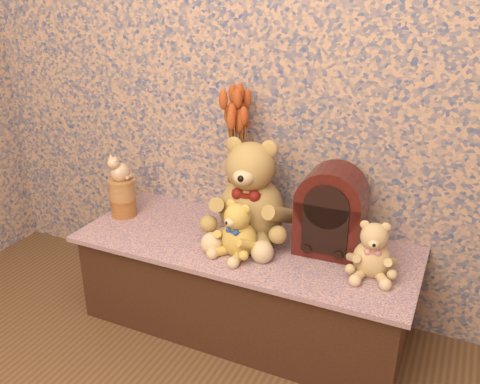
% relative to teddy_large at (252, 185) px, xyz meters
% --- Properties ---
extents(display_shelf, '(1.39, 0.56, 0.40)m').
position_rel_teddy_large_xyz_m(display_shelf, '(0.00, -0.07, -0.43)').
color(display_shelf, navy).
rests_on(display_shelf, ground).
extents(teddy_large, '(0.40, 0.46, 0.46)m').
position_rel_teddy_large_xyz_m(teddy_large, '(0.00, 0.00, 0.00)').
color(teddy_large, '#AE8443').
rests_on(teddy_large, display_shelf).
extents(teddy_medium, '(0.24, 0.27, 0.24)m').
position_rel_teddy_large_xyz_m(teddy_medium, '(0.02, -0.16, -0.11)').
color(teddy_medium, '#B27E32').
rests_on(teddy_medium, display_shelf).
extents(teddy_small, '(0.22, 0.24, 0.23)m').
position_rel_teddy_large_xyz_m(teddy_small, '(0.52, -0.09, -0.11)').
color(teddy_small, tan).
rests_on(teddy_small, display_shelf).
extents(cathedral_radio, '(0.26, 0.19, 0.35)m').
position_rel_teddy_large_xyz_m(cathedral_radio, '(0.33, 0.01, -0.05)').
color(cathedral_radio, '#3C110A').
rests_on(cathedral_radio, display_shelf).
extents(ceramic_vase, '(0.15, 0.15, 0.19)m').
position_rel_teddy_large_xyz_m(ceramic_vase, '(-0.10, 0.08, -0.13)').
color(ceramic_vase, tan).
rests_on(ceramic_vase, display_shelf).
extents(dried_stalks, '(0.24, 0.24, 0.38)m').
position_rel_teddy_large_xyz_m(dried_stalks, '(-0.10, 0.08, 0.15)').
color(dried_stalks, '#B2461C').
rests_on(dried_stalks, ceramic_vase).
extents(biscuit_tin_lower, '(0.14, 0.14, 0.08)m').
position_rel_teddy_large_xyz_m(biscuit_tin_lower, '(-0.61, -0.06, -0.19)').
color(biscuit_tin_lower, '#B28F34').
rests_on(biscuit_tin_lower, display_shelf).
extents(biscuit_tin_upper, '(0.12, 0.12, 0.09)m').
position_rel_teddy_large_xyz_m(biscuit_tin_upper, '(-0.61, -0.06, -0.10)').
color(biscuit_tin_upper, '#E0B662').
rests_on(biscuit_tin_upper, biscuit_tin_lower).
extents(cat_figurine, '(0.12, 0.12, 0.13)m').
position_rel_teddy_large_xyz_m(cat_figurine, '(-0.61, -0.06, 0.01)').
color(cat_figurine, silver).
rests_on(cat_figurine, biscuit_tin_upper).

